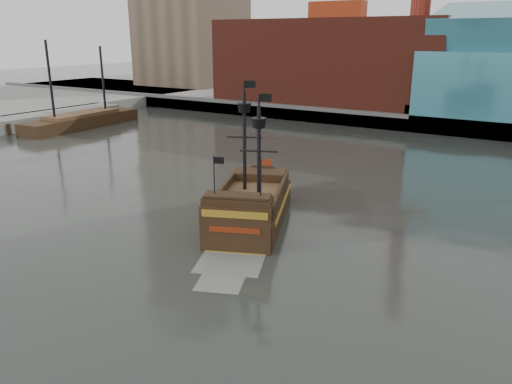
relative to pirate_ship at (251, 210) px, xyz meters
The scene contains 6 objects.
ground 16.87m from the pirate_ship, 75.88° to the right, with size 400.00×400.00×0.00m, color #272A25.
promenade_far 75.79m from the pirate_ship, 86.89° to the left, with size 220.00×60.00×2.00m, color slate.
seawall 46.36m from the pirate_ship, 84.92° to the left, with size 220.00×1.00×2.60m, color #4C4C49.
pier 55.60m from the pirate_ship, 165.76° to the left, with size 6.00×40.00×2.00m, color slate.
pirate_ship is the anchor object (origin of this frame).
docked_vessel 51.28m from the pirate_ship, 155.08° to the left, with size 6.00×21.23×14.26m.
Camera 1 is at (16.10, -14.67, 14.12)m, focal length 35.00 mm.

